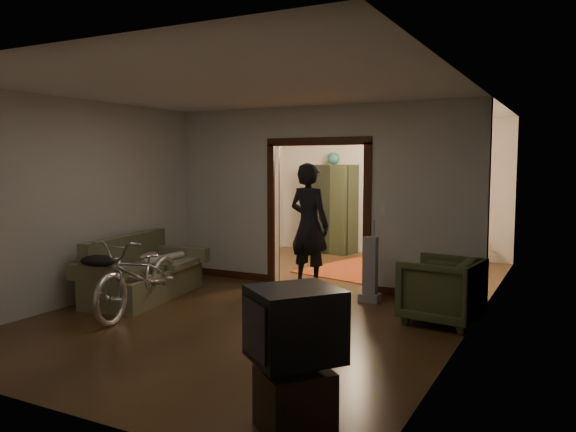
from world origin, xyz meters
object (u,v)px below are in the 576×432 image
Objects in this scene: armchair at (441,290)px; locker at (333,209)px; sofa at (145,267)px; bicycle at (140,274)px; person at (309,225)px; desk at (439,243)px.

locker is (-3.26, 4.36, 0.55)m from armchair.
sofa is 0.83m from bicycle.
locker is (-0.95, 3.22, -0.02)m from person.
bicycle reaches higher than armchair.
desk is (3.10, 4.96, -0.08)m from sofa.
bicycle is at bearing -61.26° from sofa.
armchair is at bearing 166.20° from person.
person reaches higher than sofa.
armchair reaches higher than desk.
sofa is at bearing -73.76° from armchair.
person reaches higher than desk.
bicycle is at bearing -107.15° from desk.
person is at bearing -105.48° from desk.
person is at bearing -60.63° from locker.
sofa is 1.01× the size of locker.
locker is at bearing -174.23° from desk.
desk is at bearing 11.11° from locker.
sofa is 5.12m from locker.
armchair is at bearing -69.68° from desk.
bicycle is 1.96× the size of desk.
desk is (2.58, 5.61, -0.14)m from bicycle.
armchair is 0.46× the size of locker.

